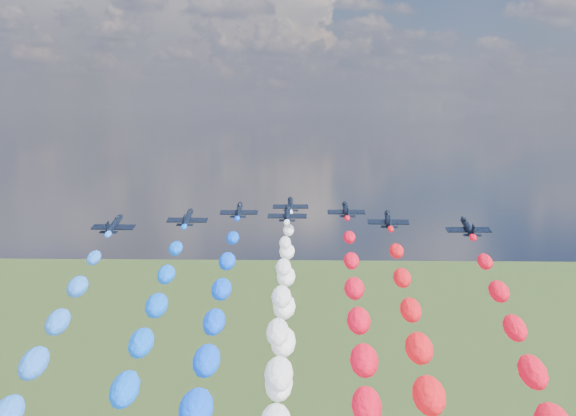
# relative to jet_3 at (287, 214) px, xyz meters

# --- Properties ---
(jet_0) EXTENTS (8.28, 11.03, 4.60)m
(jet_0) POSITION_rel_jet_3_xyz_m (-31.06, -14.61, 0.00)
(jet_0) COLOR black
(jet_1) EXTENTS (7.84, 10.72, 4.60)m
(jet_1) POSITION_rel_jet_3_xyz_m (-19.06, -5.87, 0.00)
(jet_1) COLOR black
(jet_2) EXTENTS (8.02, 10.85, 4.60)m
(jet_2) POSITION_rel_jet_3_xyz_m (-10.12, 4.85, 0.00)
(jet_2) COLOR black
(jet_3) EXTENTS (7.83, 10.71, 4.60)m
(jet_3) POSITION_rel_jet_3_xyz_m (0.00, 0.00, 0.00)
(jet_3) COLOR black
(jet_4) EXTENTS (8.16, 10.95, 4.60)m
(jet_4) POSITION_rel_jet_3_xyz_m (0.30, 14.24, 0.00)
(jet_4) COLOR black
(jet_5) EXTENTS (8.11, 10.91, 4.60)m
(jet_5) POSITION_rel_jet_3_xyz_m (12.05, 6.02, 0.00)
(jet_5) COLOR black
(jet_6) EXTENTS (8.27, 11.02, 4.60)m
(jet_6) POSITION_rel_jet_3_xyz_m (19.36, -7.26, 0.00)
(jet_6) COLOR black
(jet_7) EXTENTS (8.04, 10.86, 4.60)m
(jet_7) POSITION_rel_jet_3_xyz_m (32.56, -15.86, 0.00)
(jet_7) COLOR black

